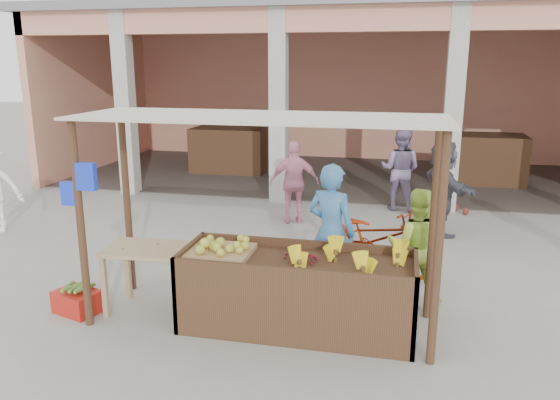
% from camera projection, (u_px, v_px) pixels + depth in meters
% --- Properties ---
extents(ground, '(60.00, 60.00, 0.00)m').
position_uv_depth(ground, '(255.00, 323.00, 6.33)').
color(ground, gray).
rests_on(ground, ground).
extents(market_building, '(14.40, 6.40, 4.20)m').
position_uv_depth(market_building, '(346.00, 71.00, 14.09)').
color(market_building, tan).
rests_on(market_building, ground).
extents(fruit_stall, '(2.60, 0.95, 0.80)m').
position_uv_depth(fruit_stall, '(297.00, 295.00, 6.13)').
color(fruit_stall, '#4B2E1E').
rests_on(fruit_stall, ground).
extents(stall_awning, '(4.09, 1.35, 2.39)m').
position_uv_depth(stall_awning, '(253.00, 154.00, 5.90)').
color(stall_awning, '#4B2E1E').
rests_on(stall_awning, ground).
extents(banana_heap, '(1.15, 0.63, 0.21)m').
position_uv_depth(banana_heap, '(347.00, 258.00, 5.83)').
color(banana_heap, yellow).
rests_on(banana_heap, fruit_stall).
extents(melon_tray, '(0.72, 0.62, 0.19)m').
position_uv_depth(melon_tray, '(220.00, 247.00, 6.23)').
color(melon_tray, '#A88357').
rests_on(melon_tray, fruit_stall).
extents(berry_heap, '(0.42, 0.34, 0.13)m').
position_uv_depth(berry_heap, '(300.00, 255.00, 6.03)').
color(berry_heap, maroon).
rests_on(berry_heap, fruit_stall).
extents(side_table, '(1.04, 0.73, 0.81)m').
position_uv_depth(side_table, '(149.00, 259.00, 6.49)').
color(side_table, tan).
rests_on(side_table, ground).
extents(papaya_pile, '(0.77, 0.44, 0.22)m').
position_uv_depth(papaya_pile, '(148.00, 239.00, 6.43)').
color(papaya_pile, '#4B902F').
rests_on(papaya_pile, side_table).
extents(red_crate, '(0.61, 0.51, 0.27)m').
position_uv_depth(red_crate, '(77.00, 302.00, 6.57)').
color(red_crate, '#AF1E12').
rests_on(red_crate, ground).
extents(plantain_bundle, '(0.38, 0.27, 0.08)m').
position_uv_depth(plantain_bundle, '(76.00, 288.00, 6.53)').
color(plantain_bundle, olive).
rests_on(plantain_bundle, red_crate).
extents(produce_sacks, '(0.80, 0.75, 0.61)m').
position_uv_depth(produce_sacks, '(457.00, 199.00, 10.77)').
color(produce_sacks, maroon).
rests_on(produce_sacks, ground).
extents(vendor_blue, '(0.83, 0.71, 1.86)m').
position_uv_depth(vendor_blue, '(331.00, 227.00, 6.81)').
color(vendor_blue, '#4482C1').
rests_on(vendor_blue, ground).
extents(vendor_green, '(0.75, 0.44, 1.54)m').
position_uv_depth(vendor_green, '(416.00, 243.00, 6.71)').
color(vendor_green, '#B4DA49').
rests_on(vendor_green, ground).
extents(motorcycle, '(1.39, 2.07, 1.02)m').
position_uv_depth(motorcycle, '(373.00, 237.00, 7.80)').
color(motorcycle, '#952408').
rests_on(motorcycle, ground).
extents(shopper_b, '(1.07, 0.74, 1.65)m').
position_uv_depth(shopper_b, '(294.00, 180.00, 10.07)').
color(shopper_b, pink).
rests_on(shopper_b, ground).
extents(shopper_d, '(1.24, 1.74, 1.74)m').
position_uv_depth(shopper_d, '(443.00, 185.00, 9.38)').
color(shopper_d, '#454652').
rests_on(shopper_d, ground).
extents(shopper_f, '(0.99, 0.71, 1.82)m').
position_uv_depth(shopper_f, '(400.00, 166.00, 10.94)').
color(shopper_f, gray).
rests_on(shopper_f, ground).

